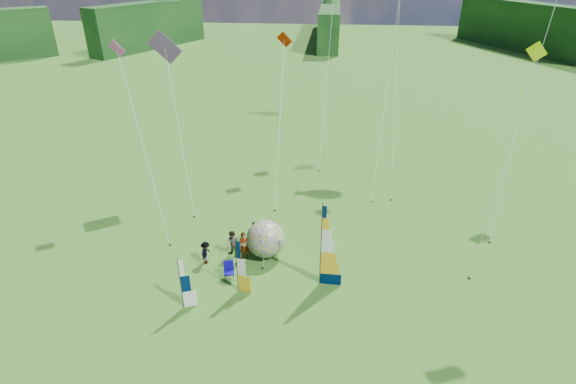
# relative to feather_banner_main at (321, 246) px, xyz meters

# --- Properties ---
(ground) EXTENTS (220.00, 220.00, 0.00)m
(ground) POSITION_rel_feather_banner_main_xyz_m (-0.89, -3.27, -2.59)
(ground) COLOR #35681F
(ground) RESTS_ON ground
(treeline_ring) EXTENTS (210.00, 210.00, 8.00)m
(treeline_ring) POSITION_rel_feather_banner_main_xyz_m (-0.89, -3.27, 1.41)
(treeline_ring) COLOR #26571E
(treeline_ring) RESTS_ON ground
(feather_banner_main) EXTENTS (1.40, 0.15, 5.17)m
(feather_banner_main) POSITION_rel_feather_banner_main_xyz_m (0.00, 0.00, 0.00)
(feather_banner_main) COLOR #00143A
(feather_banner_main) RESTS_ON ground
(side_banner_left) EXTENTS (0.95, 0.29, 3.39)m
(side_banner_left) POSITION_rel_feather_banner_main_xyz_m (-4.52, -1.08, -0.89)
(side_banner_left) COLOR gold
(side_banner_left) RESTS_ON ground
(side_banner_far) EXTENTS (0.91, 0.40, 3.12)m
(side_banner_far) POSITION_rel_feather_banner_main_xyz_m (-7.19, -2.70, -1.03)
(side_banner_far) COLOR white
(side_banner_far) RESTS_ON ground
(bol_inflatable) EXTENTS (2.47, 2.47, 2.39)m
(bol_inflatable) POSITION_rel_feather_banner_main_xyz_m (-3.47, 2.47, -1.39)
(bol_inflatable) COLOR #012AA1
(bol_inflatable) RESTS_ON ground
(spectator_a) EXTENTS (0.78, 0.62, 1.87)m
(spectator_a) POSITION_rel_feather_banner_main_xyz_m (-4.73, 1.96, -1.65)
(spectator_a) COLOR #66594C
(spectator_a) RESTS_ON ground
(spectator_b) EXTENTS (0.96, 0.83, 1.78)m
(spectator_b) POSITION_rel_feather_banner_main_xyz_m (-5.48, 2.13, -1.69)
(spectator_b) COLOR #66594C
(spectator_b) RESTS_ON ground
(spectator_c) EXTENTS (0.46, 1.00, 1.50)m
(spectator_c) POSITION_rel_feather_banner_main_xyz_m (-6.98, 1.29, -1.83)
(spectator_c) COLOR #66594C
(spectator_c) RESTS_ON ground
(spectator_d) EXTENTS (1.10, 0.67, 1.75)m
(spectator_d) POSITION_rel_feather_banner_main_xyz_m (-4.33, 3.42, -1.71)
(spectator_d) COLOR #66594C
(spectator_d) RESTS_ON ground
(camp_chair) EXTENTS (0.78, 0.78, 1.11)m
(camp_chair) POSITION_rel_feather_banner_main_xyz_m (-5.26, -0.11, -2.03)
(camp_chair) COLOR #080270
(camp_chair) RESTS_ON ground
(kite_whale) EXTENTS (8.18, 15.08, 18.50)m
(kite_whale) POSITION_rel_feather_banner_main_xyz_m (5.26, 16.12, 6.66)
(kite_whale) COLOR black
(kite_whale) RESTS_ON ground
(kite_rainbow_delta) EXTENTS (7.46, 10.14, 12.98)m
(kite_rainbow_delta) POSITION_rel_feather_banner_main_xyz_m (-10.61, 9.26, 3.90)
(kite_rainbow_delta) COLOR red
(kite_rainbow_delta) RESTS_ON ground
(kite_parafoil) EXTENTS (7.90, 9.30, 20.20)m
(kite_parafoil) POSITION_rel_feather_banner_main_xyz_m (10.33, 3.78, 7.51)
(kite_parafoil) COLOR red
(kite_parafoil) RESTS_ON ground
(small_kite_red) EXTENTS (4.74, 12.25, 11.69)m
(small_kite_red) POSITION_rel_feather_banner_main_xyz_m (-3.73, 12.81, 3.26)
(small_kite_red) COLOR red
(small_kite_red) RESTS_ON ground
(small_kite_orange) EXTENTS (5.69, 11.41, 17.39)m
(small_kite_orange) POSITION_rel_feather_banner_main_xyz_m (4.45, 14.35, 6.11)
(small_kite_orange) COLOR #F43C02
(small_kite_orange) RESTS_ON ground
(small_kite_yellow) EXTENTS (6.02, 10.28, 12.13)m
(small_kite_yellow) POSITION_rel_feather_banner_main_xyz_m (12.53, 8.97, 3.48)
(small_kite_yellow) COLOR #E0F700
(small_kite_yellow) RESTS_ON ground
(small_kite_pink) EXTENTS (8.19, 9.66, 12.25)m
(small_kite_pink) POSITION_rel_feather_banner_main_xyz_m (-12.02, 6.02, 3.54)
(small_kite_pink) COLOR #FA55C2
(small_kite_pink) RESTS_ON ground
(small_kite_green) EXTENTS (6.40, 13.01, 18.74)m
(small_kite_green) POSITION_rel_feather_banner_main_xyz_m (-0.21, 20.30, 6.78)
(small_kite_green) COLOR green
(small_kite_green) RESTS_ON ground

